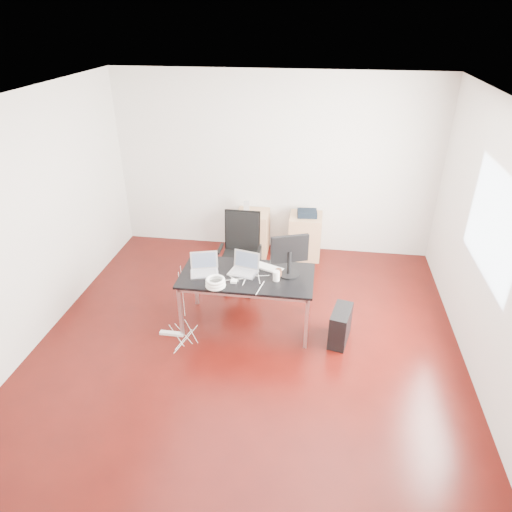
# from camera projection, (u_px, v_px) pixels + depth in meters

# --- Properties ---
(room_shell) EXTENTS (5.00, 5.00, 5.00)m
(room_shell) POSITION_uv_depth(u_px,v_px,m) (252.00, 235.00, 4.89)
(room_shell) COLOR #340805
(room_shell) RESTS_ON ground
(desk) EXTENTS (1.60, 0.80, 0.73)m
(desk) POSITION_uv_depth(u_px,v_px,m) (247.00, 279.00, 5.50)
(desk) COLOR black
(desk) RESTS_ON ground
(office_chair) EXTENTS (0.48, 0.50, 1.08)m
(office_chair) POSITION_uv_depth(u_px,v_px,m) (241.00, 248.00, 6.35)
(office_chair) COLOR black
(office_chair) RESTS_ON ground
(filing_cabinet_left) EXTENTS (0.50, 0.50, 0.70)m
(filing_cabinet_left) POSITION_uv_depth(u_px,v_px,m) (253.00, 233.00, 7.37)
(filing_cabinet_left) COLOR tan
(filing_cabinet_left) RESTS_ON ground
(filing_cabinet_right) EXTENTS (0.50, 0.50, 0.70)m
(filing_cabinet_right) POSITION_uv_depth(u_px,v_px,m) (305.00, 236.00, 7.26)
(filing_cabinet_right) COLOR tan
(filing_cabinet_right) RESTS_ON ground
(pc_tower) EXTENTS (0.29, 0.48, 0.44)m
(pc_tower) POSITION_uv_depth(u_px,v_px,m) (340.00, 326.00, 5.43)
(pc_tower) COLOR black
(pc_tower) RESTS_ON ground
(wastebasket) EXTENTS (0.25, 0.25, 0.28)m
(wastebasket) POSITION_uv_depth(u_px,v_px,m) (254.00, 251.00, 7.25)
(wastebasket) COLOR black
(wastebasket) RESTS_ON ground
(power_strip) EXTENTS (0.30, 0.06, 0.04)m
(power_strip) POSITION_uv_depth(u_px,v_px,m) (172.00, 333.00, 5.62)
(power_strip) COLOR white
(power_strip) RESTS_ON ground
(laptop_left) EXTENTS (0.39, 0.33, 0.23)m
(laptop_left) POSITION_uv_depth(u_px,v_px,m) (204.00, 268.00, 5.50)
(laptop_left) COLOR silver
(laptop_left) RESTS_ON desk
(laptop_right) EXTENTS (0.38, 0.32, 0.23)m
(laptop_right) POSITION_uv_depth(u_px,v_px,m) (244.00, 268.00, 5.51)
(laptop_right) COLOR silver
(laptop_right) RESTS_ON desk
(monitor) EXTENTS (0.44, 0.26, 0.51)m
(monitor) POSITION_uv_depth(u_px,v_px,m) (289.00, 253.00, 5.36)
(monitor) COLOR black
(monitor) RESTS_ON desk
(keyboard) EXTENTS (0.46, 0.30, 0.02)m
(keyboard) POSITION_uv_depth(u_px,v_px,m) (266.00, 267.00, 5.61)
(keyboard) COLOR white
(keyboard) RESTS_ON desk
(cup_white) EXTENTS (0.11, 0.11, 0.12)m
(cup_white) POSITION_uv_depth(u_px,v_px,m) (276.00, 276.00, 5.34)
(cup_white) COLOR white
(cup_white) RESTS_ON desk
(cup_brown) EXTENTS (0.10, 0.10, 0.10)m
(cup_brown) POSITION_uv_depth(u_px,v_px,m) (278.00, 273.00, 5.41)
(cup_brown) COLOR #532D1C
(cup_brown) RESTS_ON desk
(cable_coil) EXTENTS (0.24, 0.24, 0.11)m
(cable_coil) POSITION_uv_depth(u_px,v_px,m) (215.00, 283.00, 5.22)
(cable_coil) COLOR white
(cable_coil) RESTS_ON desk
(power_adapter) EXTENTS (0.07, 0.07, 0.03)m
(power_adapter) POSITION_uv_depth(u_px,v_px,m) (234.00, 281.00, 5.32)
(power_adapter) COLOR white
(power_adapter) RESTS_ON desk
(speaker) EXTENTS (0.10, 0.10, 0.18)m
(speaker) POSITION_uv_depth(u_px,v_px,m) (246.00, 207.00, 7.17)
(speaker) COLOR #9E9E9E
(speaker) RESTS_ON filing_cabinet_left
(navy_garment) EXTENTS (0.32, 0.27, 0.09)m
(navy_garment) POSITION_uv_depth(u_px,v_px,m) (307.00, 213.00, 7.07)
(navy_garment) COLOR black
(navy_garment) RESTS_ON filing_cabinet_right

